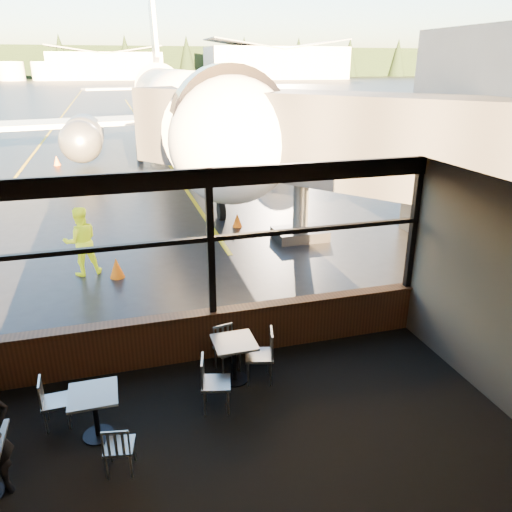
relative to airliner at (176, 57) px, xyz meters
name	(u,v)px	position (x,y,z in m)	size (l,w,h in m)	color
ground_plane	(110,88)	(-2.34, 99.58, -5.42)	(520.00, 520.00, 0.00)	black
carpet_floor	(260,473)	(-2.34, -23.42, -5.41)	(8.00, 6.00, 0.01)	black
ceiling	(262,221)	(-2.34, -23.42, -1.92)	(8.00, 6.00, 0.04)	#38332D
window_sill	(214,334)	(-2.34, -20.42, -4.97)	(8.00, 0.28, 0.90)	#4E2B17
window_header	(208,178)	(-2.34, -20.42, -2.07)	(8.00, 0.18, 0.30)	black
mullion_centre	(211,244)	(-2.34, -20.42, -3.22)	(0.12, 0.12, 2.60)	black
mullion_right	(414,225)	(1.61, -20.42, -3.22)	(0.12, 0.12, 2.60)	black
window_transom	(210,239)	(-2.34, -20.42, -3.12)	(8.00, 0.10, 0.08)	black
airliner	(176,57)	(0.00, 0.00, 0.00)	(29.56, 35.47, 10.84)	white
jet_bridge	(296,160)	(1.26, -14.92, -2.91)	(9.39, 11.48, 5.01)	#2B2B2E
cafe_table_near	(235,361)	(-2.16, -21.28, -5.04)	(0.69, 0.69, 0.76)	#ADA79F
cafe_table_mid	(96,415)	(-4.40, -22.07, -5.05)	(0.68, 0.68, 0.74)	#ABA79D
chair_near_e	(259,356)	(-1.76, -21.40, -4.94)	(0.53, 0.53, 0.96)	#A9A498
chair_near_w	(216,384)	(-2.61, -21.94, -4.96)	(0.51, 0.51, 0.93)	#B3AEA2
chair_near_n	(228,350)	(-2.21, -20.97, -5.00)	(0.46, 0.46, 0.84)	#B9B4A7
chair_mid_s	(119,446)	(-4.10, -22.84, -5.02)	(0.43, 0.43, 0.79)	beige
chair_mid_w	(56,402)	(-4.97, -21.65, -5.00)	(0.45, 0.45, 0.83)	#BDB7AA
ground_crew	(81,241)	(-4.77, -15.67, -4.53)	(0.86, 0.67, 1.78)	#BFF219
cone_nose	(237,220)	(0.00, -12.89, -5.19)	(0.33, 0.33, 0.46)	#FF5B08
cone_wing	(57,161)	(-6.64, 0.37, -5.16)	(0.37, 0.37, 0.51)	orange
hangar_mid	(106,65)	(-2.34, 164.58, -0.42)	(38.00, 15.00, 10.00)	silver
hangar_right	(276,62)	(57.66, 157.58, 0.58)	(50.00, 20.00, 12.00)	silver
fuel_tank_a	(12,71)	(-32.34, 161.58, -2.42)	(8.00, 8.00, 6.00)	silver
fuel_tank_b	(44,71)	(-22.34, 161.58, -2.42)	(8.00, 8.00, 6.00)	silver
fuel_tank_c	(76,71)	(-12.34, 161.58, -2.42)	(8.00, 8.00, 6.00)	silver
treeline	(105,62)	(-2.34, 189.58, 0.58)	(360.00, 3.00, 12.00)	black
cone_extra	(117,268)	(-3.97, -16.14, -5.16)	(0.37, 0.37, 0.52)	orange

